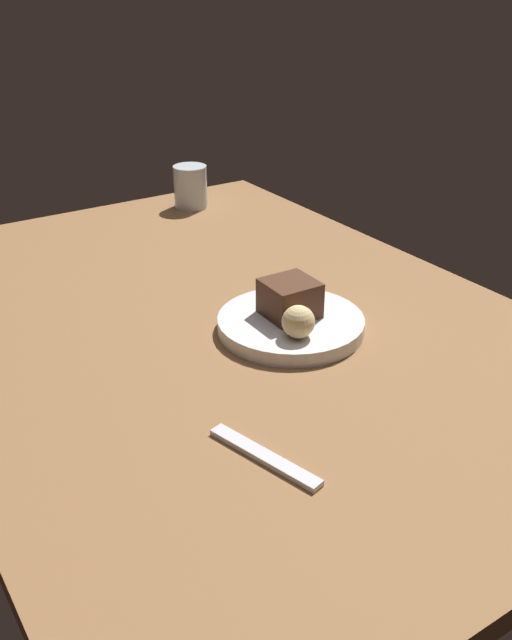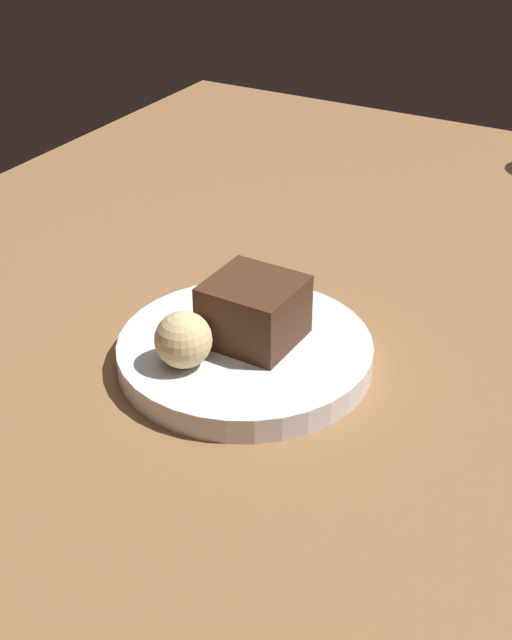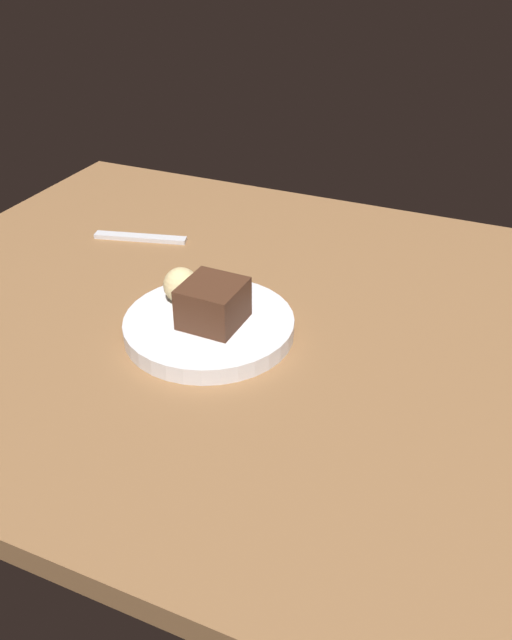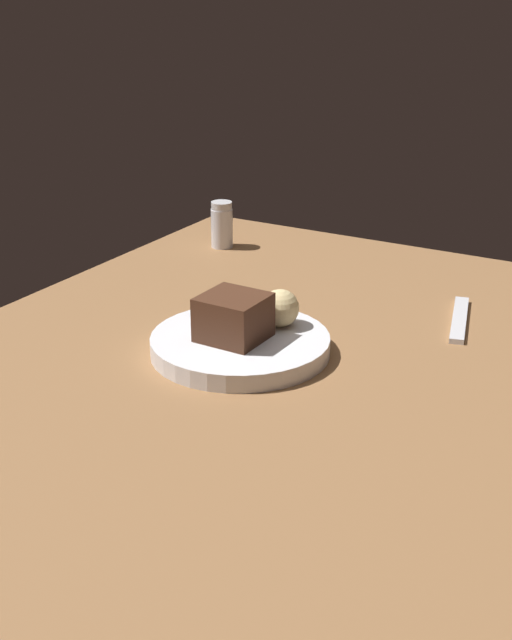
# 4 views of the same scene
# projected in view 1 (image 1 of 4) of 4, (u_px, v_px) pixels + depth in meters

# --- Properties ---
(dining_table) EXTENTS (1.20, 0.84, 0.03)m
(dining_table) POSITION_uv_depth(u_px,v_px,m) (221.00, 325.00, 1.08)
(dining_table) COLOR brown
(dining_table) RESTS_ON ground
(dessert_plate) EXTENTS (0.21, 0.21, 0.02)m
(dessert_plate) POSITION_uv_depth(u_px,v_px,m) (291.00, 324.00, 1.03)
(dessert_plate) COLOR silver
(dessert_plate) RESTS_ON dining_table
(chocolate_cake_slice) EXTENTS (0.07, 0.07, 0.05)m
(chocolate_cake_slice) POSITION_uv_depth(u_px,v_px,m) (290.00, 298.00, 1.02)
(chocolate_cake_slice) COLOR #472819
(chocolate_cake_slice) RESTS_ON dessert_plate
(bread_roll) EXTENTS (0.05, 0.05, 0.05)m
(bread_roll) POSITION_uv_depth(u_px,v_px,m) (298.00, 322.00, 0.96)
(bread_roll) COLOR #DBC184
(bread_roll) RESTS_ON dessert_plate
(water_glass) EXTENTS (0.07, 0.07, 0.09)m
(water_glass) POSITION_uv_depth(u_px,v_px,m) (191.00, 187.00, 1.52)
(water_glass) COLOR silver
(water_glass) RESTS_ON dining_table
(dessert_spoon) EXTENTS (0.15, 0.06, 0.01)m
(dessert_spoon) POSITION_uv_depth(u_px,v_px,m) (264.00, 457.00, 0.77)
(dessert_spoon) COLOR silver
(dessert_spoon) RESTS_ON dining_table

